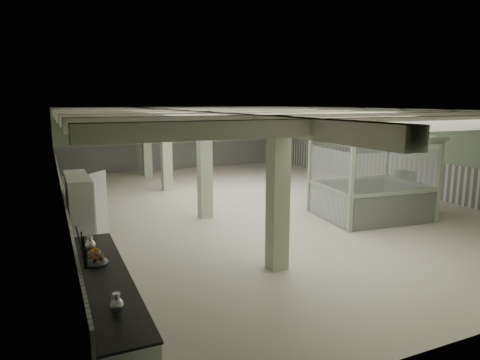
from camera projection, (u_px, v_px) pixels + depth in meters
name	position (u px, v px, depth m)	size (l,w,h in m)	color
floor	(257.00, 204.00, 16.56)	(20.00, 20.00, 0.00)	beige
ceiling	(258.00, 110.00, 15.91)	(14.00, 20.00, 0.02)	silver
wall_back	(182.00, 138.00, 25.19)	(14.00, 0.02, 3.60)	#94A584
wall_left	(58.00, 170.00, 13.40)	(0.02, 20.00, 3.60)	#94A584
wall_right	(398.00, 149.00, 19.07)	(0.02, 20.00, 3.60)	#94A584
wainscot_left	(62.00, 202.00, 13.60)	(0.05, 19.90, 1.50)	silver
wainscot_right	(396.00, 173.00, 19.25)	(0.05, 19.90, 1.50)	silver
wainscot_back	(182.00, 155.00, 25.36)	(13.90, 0.05, 1.50)	silver
girder	(194.00, 117.00, 14.94)	(0.45, 19.90, 0.40)	white
beam_a	(414.00, 124.00, 9.22)	(13.90, 0.35, 0.32)	white
beam_b	(342.00, 120.00, 11.46)	(13.90, 0.35, 0.32)	white
beam_c	(293.00, 117.00, 13.70)	(13.90, 0.35, 0.32)	white
beam_d	(258.00, 115.00, 15.94)	(13.90, 0.35, 0.32)	white
beam_e	(232.00, 113.00, 18.18)	(13.90, 0.35, 0.32)	white
beam_f	(211.00, 112.00, 20.42)	(13.90, 0.35, 0.32)	white
beam_g	(195.00, 111.00, 22.66)	(13.90, 0.35, 0.32)	white
column_a	(278.00, 194.00, 9.85)	(0.42, 0.42, 3.60)	#AFC19B
column_b	(205.00, 165.00, 14.33)	(0.42, 0.42, 3.60)	#AFC19B
column_c	(166.00, 150.00, 18.81)	(0.42, 0.42, 3.60)	#AFC19B
column_d	(147.00, 142.00, 22.39)	(0.42, 0.42, 3.60)	#AFC19B
hook_rail	(78.00, 236.00, 6.61)	(0.02, 0.02, 1.20)	black
pendant_front	(356.00, 133.00, 11.73)	(0.44, 0.44, 0.22)	#2F3D2D
pendant_mid	(264.00, 124.00, 16.66)	(0.44, 0.44, 0.22)	#2F3D2D
pendant_back	(217.00, 119.00, 21.14)	(0.44, 0.44, 0.22)	#2F3D2D
prep_counter	(105.00, 299.00, 7.55)	(0.87, 4.99, 0.91)	silver
pitcher_near	(90.00, 244.00, 8.67)	(0.22, 0.25, 0.32)	silver
pitcher_far	(117.00, 303.00, 6.13)	(0.21, 0.24, 0.30)	silver
veg_colander	(97.00, 260.00, 7.97)	(0.41, 0.41, 0.19)	#3C3B40
orange_bowl	(95.00, 254.00, 8.40)	(0.25, 0.25, 0.09)	#B2B2B7
skillet_near	(85.00, 257.00, 6.32)	(0.34, 0.34, 0.05)	black
skillet_far	(82.00, 248.00, 6.72)	(0.29, 0.29, 0.04)	black
walkin_cooler	(81.00, 218.00, 10.94)	(0.95, 2.13, 1.95)	white
guard_booth	(372.00, 163.00, 14.37)	(3.78, 3.31, 2.81)	#91A684
filing_cabinet	(404.00, 189.00, 15.76)	(0.46, 0.66, 1.42)	#606453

